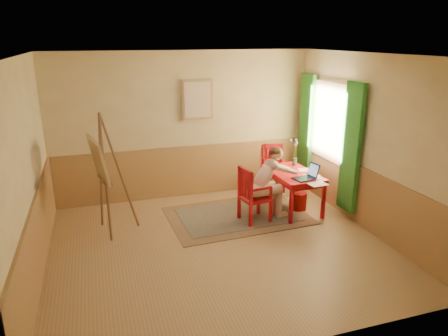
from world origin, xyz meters
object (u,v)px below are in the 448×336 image
object	(u,v)px
chair_back	(273,168)
easel	(101,164)
figure	(268,180)
table	(293,177)
laptop	(307,176)
chair_left	(253,195)

from	to	relation	value
chair_back	easel	bearing A→B (deg)	-163.09
figure	easel	distance (m)	2.73
table	laptop	distance (m)	0.41
figure	easel	bearing A→B (deg)	174.00
chair_left	figure	bearing A→B (deg)	9.09
figure	chair_left	bearing A→B (deg)	-170.91
easel	figure	bearing A→B (deg)	-6.00
chair_left	chair_back	world-z (taller)	chair_left
table	chair_back	bearing A→B (deg)	83.84
chair_left	figure	distance (m)	0.37
table	chair_back	world-z (taller)	chair_back
table	easel	size ratio (longest dim) A/B	0.62
easel	laptop	bearing A→B (deg)	-7.62
chair_left	laptop	world-z (taller)	laptop
chair_left	easel	xyz separation A→B (m)	(-2.39, 0.33, 0.68)
chair_back	figure	distance (m)	1.50
table	easel	world-z (taller)	easel
chair_left	chair_back	xyz separation A→B (m)	(0.99, 1.35, -0.02)
chair_left	figure	xyz separation A→B (m)	(0.29, 0.05, 0.22)
chair_back	easel	distance (m)	3.60
chair_left	figure	size ratio (longest dim) A/B	0.76
laptop	figure	bearing A→B (deg)	165.96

